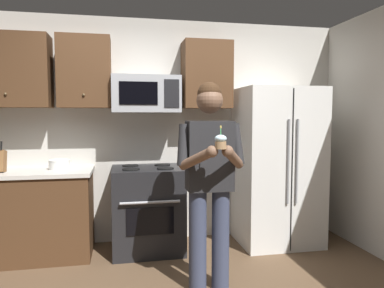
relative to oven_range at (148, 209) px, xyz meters
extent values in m
cube|color=beige|center=(0.15, 0.39, 0.84)|extent=(4.40, 0.10, 2.60)
cube|color=black|center=(0.00, 0.00, 0.00)|extent=(0.76, 0.66, 0.92)
cube|color=black|center=(0.00, -0.33, -0.04)|extent=(0.48, 0.01, 0.28)
cylinder|color=#99999E|center=(0.00, -0.36, 0.16)|extent=(0.60, 0.03, 0.03)
cylinder|color=black|center=(-0.18, -0.14, 0.46)|extent=(0.18, 0.18, 0.01)
cylinder|color=black|center=(0.18, -0.14, 0.46)|extent=(0.18, 0.18, 0.01)
cylinder|color=black|center=(-0.18, 0.14, 0.46)|extent=(0.18, 0.18, 0.01)
cylinder|color=black|center=(0.18, 0.14, 0.46)|extent=(0.18, 0.18, 0.01)
cube|color=#9EA0A5|center=(0.00, 0.12, 1.26)|extent=(0.74, 0.40, 0.40)
cube|color=black|center=(-0.09, -0.08, 1.26)|extent=(0.40, 0.01, 0.24)
cube|color=black|center=(0.26, -0.08, 1.26)|extent=(0.16, 0.01, 0.30)
cube|color=white|center=(1.50, -0.04, 0.44)|extent=(0.90, 0.72, 1.80)
cylinder|color=gray|center=(1.45, -0.41, 0.54)|extent=(0.02, 0.02, 0.90)
cylinder|color=gray|center=(1.55, -0.41, 0.54)|extent=(0.02, 0.02, 0.90)
cube|color=black|center=(1.50, -0.40, 0.44)|extent=(0.01, 0.01, 1.74)
cube|color=#4C301C|center=(-1.40, 0.17, 1.49)|extent=(0.80, 0.34, 0.76)
sphere|color=brown|center=(-1.40, -0.01, 1.24)|extent=(0.03, 0.03, 0.03)
cube|color=#4C301C|center=(-0.65, 0.17, 1.49)|extent=(0.55, 0.34, 0.76)
sphere|color=brown|center=(-0.65, -0.01, 1.24)|extent=(0.03, 0.03, 0.03)
cube|color=#4C301C|center=(0.70, 0.17, 1.49)|extent=(0.55, 0.34, 0.76)
sphere|color=brown|center=(0.70, -0.01, 1.24)|extent=(0.03, 0.03, 0.03)
cube|color=#4C301C|center=(-1.30, 0.02, -0.02)|extent=(1.40, 0.62, 0.88)
cube|color=beige|center=(-1.30, 0.02, 0.44)|extent=(1.44, 0.66, 0.04)
cylinder|color=black|center=(-1.45, -0.05, 0.72)|extent=(0.02, 0.04, 0.09)
cylinder|color=white|center=(-0.92, 0.05, 0.51)|extent=(0.22, 0.22, 0.10)
torus|color=white|center=(-0.92, 0.05, 0.56)|extent=(0.22, 0.22, 0.01)
cylinder|color=#383F59|center=(0.35, -1.00, -0.03)|extent=(0.15, 0.15, 0.86)
cylinder|color=#383F59|center=(0.55, -1.00, -0.03)|extent=(0.15, 0.15, 0.86)
cube|color=#262628|center=(0.45, -1.00, 0.69)|extent=(0.38, 0.22, 0.58)
sphere|color=brown|center=(0.45, -1.00, 1.15)|extent=(0.22, 0.22, 0.22)
sphere|color=#382314|center=(0.45, -0.99, 1.20)|extent=(0.20, 0.20, 0.20)
cylinder|color=#262628|center=(0.22, -1.03, 0.78)|extent=(0.15, 0.18, 0.35)
cylinder|color=brown|center=(0.30, -1.19, 0.69)|extent=(0.26, 0.33, 0.21)
sphere|color=brown|center=(0.39, -1.32, 0.76)|extent=(0.09, 0.09, 0.09)
cylinder|color=#262628|center=(0.67, -1.03, 0.78)|extent=(0.15, 0.18, 0.35)
cylinder|color=brown|center=(0.60, -1.19, 0.69)|extent=(0.26, 0.33, 0.21)
sphere|color=brown|center=(0.51, -1.32, 0.76)|extent=(0.09, 0.09, 0.09)
cylinder|color=#A87F56|center=(0.45, -1.34, 0.80)|extent=(0.08, 0.08, 0.06)
ellipsoid|color=silver|center=(0.45, -1.34, 0.85)|extent=(0.09, 0.09, 0.06)
cylinder|color=#4CBF66|center=(0.45, -1.34, 0.90)|extent=(0.01, 0.01, 0.06)
ellipsoid|color=#FFD159|center=(0.45, -1.34, 0.94)|extent=(0.01, 0.01, 0.02)
camera|label=1|loc=(-0.27, -3.87, 1.02)|focal=33.38mm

